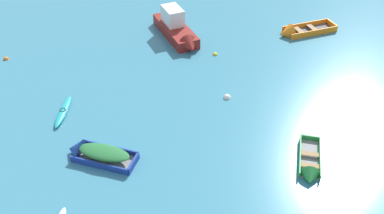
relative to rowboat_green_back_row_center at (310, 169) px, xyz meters
name	(u,v)px	position (x,y,z in m)	size (l,w,h in m)	color
rowboat_green_back_row_center	(310,169)	(0.00, 0.00, 0.00)	(2.15, 3.28, 0.90)	gray
rowboat_orange_near_left	(296,32)	(4.64, 12.91, 0.04)	(4.50, 1.90, 1.22)	#4C4C51
motor_launch_maroon_near_camera	(177,30)	(-3.77, 14.14, 0.46)	(2.61, 5.74, 2.16)	maroon
rowboat_deep_blue_outer_right	(93,153)	(-9.90, 3.01, 0.13)	(3.63, 2.75, 1.17)	gray
kayak_turquoise_midfield_left	(63,112)	(-11.45, 6.83, -0.03)	(1.14, 2.85, 0.27)	teal
mooring_buoy_central	(215,55)	(-1.73, 11.29, -0.16)	(0.33, 0.33, 0.33)	yellow
mooring_buoy_far_field	(6,59)	(-15.32, 13.49, -0.16)	(0.35, 0.35, 0.35)	orange
mooring_buoy_near_foreground	(227,98)	(-2.24, 6.43, -0.16)	(0.43, 0.43, 0.43)	silver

